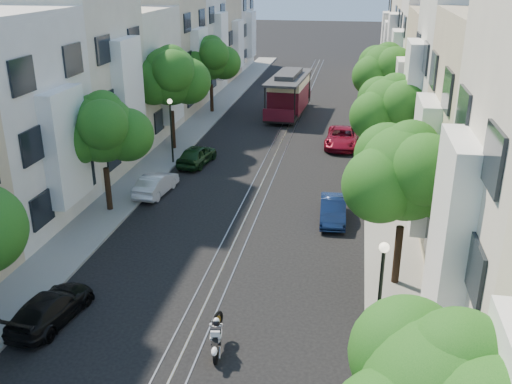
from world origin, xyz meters
The scene contains 24 objects.
ground centered at (0.00, 28.00, 0.00)m, with size 200.00×200.00×0.00m, color black.
sidewalk_east centered at (7.25, 28.00, 0.06)m, with size 2.50×80.00×0.12m, color gray.
sidewalk_west centered at (-7.25, 28.00, 0.06)m, with size 2.50×80.00×0.12m, color gray.
rail_left centered at (-0.55, 28.00, 0.01)m, with size 0.06×80.00×0.02m, color gray.
rail_slot centered at (0.00, 28.00, 0.01)m, with size 0.06×80.00×0.02m, color gray.
rail_right centered at (0.55, 28.00, 0.01)m, with size 0.06×80.00×0.02m, color gray.
lane_line centered at (0.00, 28.00, 0.00)m, with size 0.08×80.00×0.01m, color tan.
townhouses_east centered at (11.87, 27.91, 5.18)m, with size 7.75×72.00×12.00m.
townhouses_west centered at (-11.87, 27.91, 5.08)m, with size 7.75×72.00×11.76m.
tree_e_b centered at (7.26, 8.98, 4.73)m, with size 4.93×4.08×6.68m.
tree_e_c centered at (7.26, 19.98, 4.60)m, with size 4.84×3.99×6.52m.
tree_e_d centered at (7.26, 30.98, 4.87)m, with size 5.01×4.16×6.85m.
tree_w_b centered at (-7.14, 13.98, 4.40)m, with size 4.72×3.87×6.27m.
tree_w_c centered at (-7.14, 24.98, 5.07)m, with size 5.13×4.28×7.09m.
tree_w_d centered at (-7.14, 35.98, 4.60)m, with size 4.84×3.99×6.52m.
lamp_east centered at (6.30, 4.00, 2.85)m, with size 0.32×0.32×4.16m.
lamp_west centered at (-6.30, 22.00, 2.85)m, with size 0.32×0.32×4.16m.
sportbike_rider centered at (1.12, 3.48, 0.69)m, with size 0.54×1.81×1.25m.
cable_car centered at (-0.50, 36.41, 2.00)m, with size 3.28×8.92×3.37m.
parked_car_e_mid centered at (4.40, 14.79, 0.59)m, with size 1.26×3.60×1.19m, color #0C193C.
parked_car_e_far centered at (4.40, 27.73, 0.67)m, with size 2.22×4.82×1.34m, color maroon.
parked_car_w_near centered at (-5.19, 4.19, 0.57)m, with size 1.59×3.92×1.14m, color black.
parked_car_w_mid centered at (-5.60, 16.75, 0.60)m, with size 1.27×3.64×1.20m, color silver.
parked_car_w_far centered at (-4.71, 22.10, 0.65)m, with size 1.54×3.83×1.31m, color black.
Camera 1 is at (5.15, -11.78, 12.03)m, focal length 40.00 mm.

